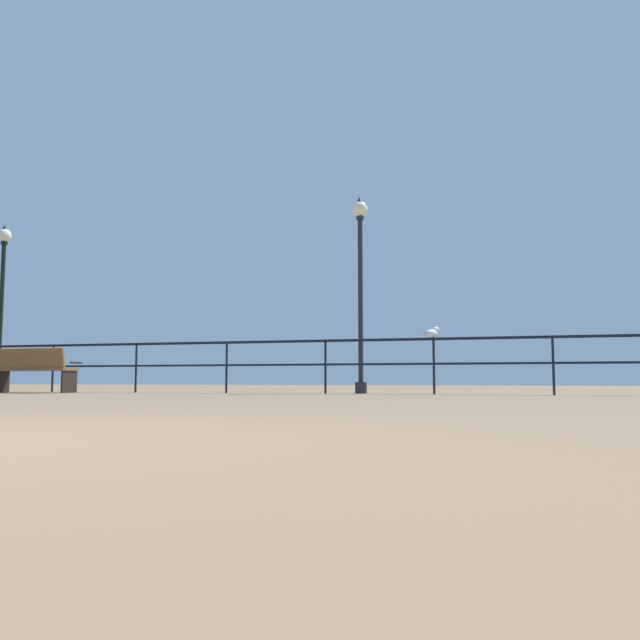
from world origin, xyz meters
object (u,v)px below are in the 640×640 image
(lamppost_left, at_px, (2,290))
(seagull_on_rail, at_px, (432,333))
(bench_far_left, at_px, (32,368))
(lamppost_center, at_px, (360,274))

(lamppost_left, distance_m, seagull_on_rail, 10.05)
(seagull_on_rail, bearing_deg, bench_far_left, -173.83)
(bench_far_left, bearing_deg, lamppost_center, 10.07)
(bench_far_left, bearing_deg, seagull_on_rail, 6.17)
(lamppost_left, xyz_separation_m, lamppost_center, (8.55, 0.00, -0.02))
(lamppost_left, distance_m, lamppost_center, 8.55)
(lamppost_left, relative_size, lamppost_center, 1.00)
(seagull_on_rail, bearing_deg, lamppost_center, 167.76)
(lamppost_center, relative_size, seagull_on_rail, 10.00)
(bench_far_left, relative_size, lamppost_center, 0.45)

